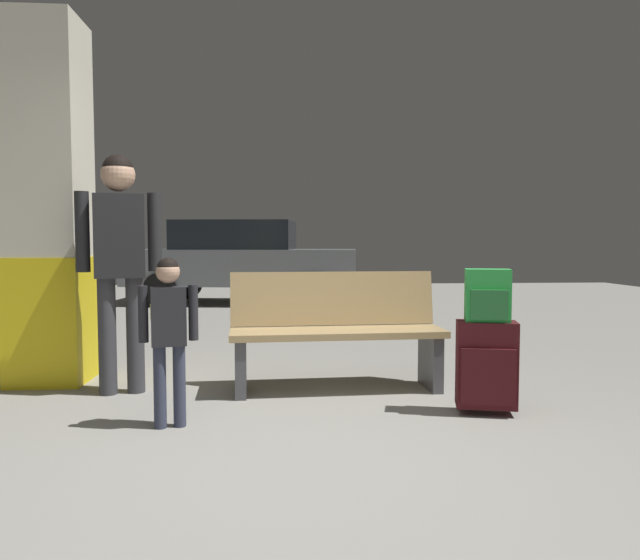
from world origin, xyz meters
name	(u,v)px	position (x,y,z in m)	size (l,w,h in m)	color
ground_plane	(286,342)	(0.00, 4.00, -0.05)	(18.00, 18.00, 0.10)	gray
structural_pillar	(49,204)	(-1.90, 1.98, 1.42)	(0.57, 0.57, 2.86)	yellow
bench	(336,331)	(0.35, 1.59, 0.44)	(1.63, 0.61, 0.89)	tan
suitcase	(486,365)	(1.26, 0.86, 0.32)	(0.42, 0.30, 0.60)	#471419
backpack_bright	(488,296)	(1.26, 0.86, 0.77)	(0.31, 0.24, 0.34)	green
child	(168,323)	(-0.75, 0.71, 0.63)	(0.34, 0.20, 1.03)	#33384C
adult	(119,247)	(-1.24, 1.56, 1.08)	(0.58, 0.29, 1.75)	#38383D
parked_car_far	(242,259)	(-0.76, 8.11, 0.81)	(4.27, 2.17, 1.51)	slate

